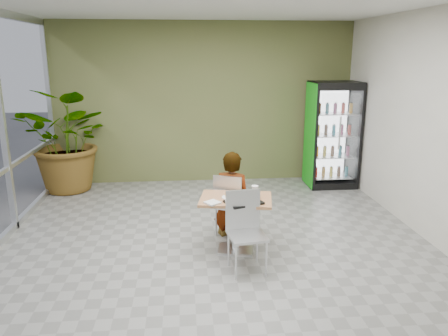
{
  "coord_description": "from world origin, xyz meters",
  "views": [
    {
      "loc": [
        -0.41,
        -5.3,
        2.59
      ],
      "look_at": [
        0.15,
        0.68,
        1.0
      ],
      "focal_mm": 35.0,
      "sensor_mm": 36.0,
      "label": 1
    }
  ],
  "objects_px": {
    "chair_far": "(229,200)",
    "soda_cup": "(255,192)",
    "beverage_fridge": "(332,135)",
    "dining_table": "(236,213)",
    "seated_woman": "(232,204)",
    "chair_near": "(245,224)",
    "cafeteria_tray": "(244,202)",
    "potted_plant": "(70,140)"
  },
  "relations": [
    {
      "from": "cafeteria_tray",
      "to": "beverage_fridge",
      "type": "relative_size",
      "value": 0.21
    },
    {
      "from": "soda_cup",
      "to": "potted_plant",
      "type": "xyz_separation_m",
      "value": [
        -3.06,
        2.97,
        0.17
      ]
    },
    {
      "from": "soda_cup",
      "to": "cafeteria_tray",
      "type": "relative_size",
      "value": 0.36
    },
    {
      "from": "seated_woman",
      "to": "potted_plant",
      "type": "relative_size",
      "value": 0.78
    },
    {
      "from": "dining_table",
      "to": "cafeteria_tray",
      "type": "xyz_separation_m",
      "value": [
        0.07,
        -0.21,
        0.23
      ]
    },
    {
      "from": "beverage_fridge",
      "to": "potted_plant",
      "type": "height_order",
      "value": "beverage_fridge"
    },
    {
      "from": "potted_plant",
      "to": "seated_woman",
      "type": "bearing_deg",
      "value": -40.93
    },
    {
      "from": "seated_woman",
      "to": "beverage_fridge",
      "type": "xyz_separation_m",
      "value": [
        2.25,
        2.3,
        0.55
      ]
    },
    {
      "from": "dining_table",
      "to": "seated_woman",
      "type": "distance_m",
      "value": 0.54
    },
    {
      "from": "beverage_fridge",
      "to": "chair_far",
      "type": "bearing_deg",
      "value": -134.37
    },
    {
      "from": "seated_woman",
      "to": "soda_cup",
      "type": "height_order",
      "value": "seated_woman"
    },
    {
      "from": "chair_near",
      "to": "soda_cup",
      "type": "distance_m",
      "value": 0.58
    },
    {
      "from": "chair_far",
      "to": "cafeteria_tray",
      "type": "bearing_deg",
      "value": 121.44
    },
    {
      "from": "chair_near",
      "to": "cafeteria_tray",
      "type": "xyz_separation_m",
      "value": [
        0.02,
        0.26,
        0.19
      ]
    },
    {
      "from": "dining_table",
      "to": "chair_far",
      "type": "distance_m",
      "value": 0.5
    },
    {
      "from": "dining_table",
      "to": "seated_woman",
      "type": "bearing_deg",
      "value": 89.47
    },
    {
      "from": "chair_far",
      "to": "beverage_fridge",
      "type": "distance_m",
      "value": 3.3
    },
    {
      "from": "dining_table",
      "to": "potted_plant",
      "type": "relative_size",
      "value": 0.52
    },
    {
      "from": "seated_woman",
      "to": "dining_table",
      "type": "bearing_deg",
      "value": 112.43
    },
    {
      "from": "seated_woman",
      "to": "potted_plant",
      "type": "height_order",
      "value": "potted_plant"
    },
    {
      "from": "chair_near",
      "to": "potted_plant",
      "type": "distance_m",
      "value": 4.51
    },
    {
      "from": "soda_cup",
      "to": "dining_table",
      "type": "bearing_deg",
      "value": -178.57
    },
    {
      "from": "chair_far",
      "to": "soda_cup",
      "type": "height_order",
      "value": "chair_far"
    },
    {
      "from": "soda_cup",
      "to": "beverage_fridge",
      "type": "xyz_separation_m",
      "value": [
        2.0,
        2.83,
        0.2
      ]
    },
    {
      "from": "chair_far",
      "to": "chair_near",
      "type": "height_order",
      "value": "chair_near"
    },
    {
      "from": "cafeteria_tray",
      "to": "chair_near",
      "type": "bearing_deg",
      "value": -93.98
    },
    {
      "from": "seated_woman",
      "to": "soda_cup",
      "type": "xyz_separation_m",
      "value": [
        0.25,
        -0.53,
        0.35
      ]
    },
    {
      "from": "dining_table",
      "to": "soda_cup",
      "type": "height_order",
      "value": "soda_cup"
    },
    {
      "from": "beverage_fridge",
      "to": "seated_woman",
      "type": "bearing_deg",
      "value": -134.38
    },
    {
      "from": "dining_table",
      "to": "cafeteria_tray",
      "type": "relative_size",
      "value": 2.36
    },
    {
      "from": "dining_table",
      "to": "soda_cup",
      "type": "bearing_deg",
      "value": 1.43
    },
    {
      "from": "chair_near",
      "to": "soda_cup",
      "type": "height_order",
      "value": "chair_near"
    },
    {
      "from": "soda_cup",
      "to": "potted_plant",
      "type": "height_order",
      "value": "potted_plant"
    },
    {
      "from": "chair_near",
      "to": "seated_woman",
      "type": "bearing_deg",
      "value": 84.99
    },
    {
      "from": "chair_near",
      "to": "seated_woman",
      "type": "distance_m",
      "value": 1.02
    },
    {
      "from": "soda_cup",
      "to": "chair_near",
      "type": "bearing_deg",
      "value": -112.18
    },
    {
      "from": "seated_woman",
      "to": "beverage_fridge",
      "type": "height_order",
      "value": "beverage_fridge"
    },
    {
      "from": "chair_far",
      "to": "soda_cup",
      "type": "bearing_deg",
      "value": 143.07
    },
    {
      "from": "chair_far",
      "to": "cafeteria_tray",
      "type": "distance_m",
      "value": 0.75
    },
    {
      "from": "seated_woman",
      "to": "soda_cup",
      "type": "bearing_deg",
      "value": 137.88
    },
    {
      "from": "chair_far",
      "to": "beverage_fridge",
      "type": "height_order",
      "value": "beverage_fridge"
    },
    {
      "from": "dining_table",
      "to": "seated_woman",
      "type": "relative_size",
      "value": 0.66
    }
  ]
}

